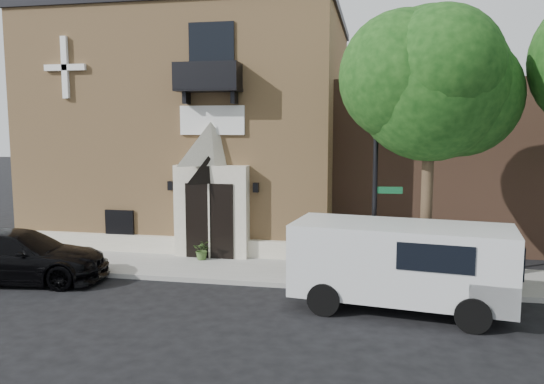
% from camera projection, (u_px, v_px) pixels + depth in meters
% --- Properties ---
extents(ground, '(120.00, 120.00, 0.00)m').
position_uv_depth(ground, '(217.00, 284.00, 15.81)').
color(ground, black).
rests_on(ground, ground).
extents(sidewalk, '(42.00, 3.00, 0.15)m').
position_uv_depth(sidewalk, '(260.00, 270.00, 17.07)').
color(sidewalk, gray).
rests_on(sidewalk, ground).
extents(church, '(12.20, 11.01, 9.30)m').
position_uv_depth(church, '(204.00, 128.00, 23.57)').
color(church, tan).
rests_on(church, ground).
extents(street_tree_left, '(4.97, 4.38, 7.77)m').
position_uv_depth(street_tree_left, '(432.00, 82.00, 14.28)').
color(street_tree_left, '#38281C').
rests_on(street_tree_left, sidewalk).
extents(black_sedan, '(5.64, 2.96, 1.56)m').
position_uv_depth(black_sedan, '(18.00, 256.00, 16.05)').
color(black_sedan, black).
rests_on(black_sedan, ground).
extents(cargo_van, '(5.70, 2.90, 2.22)m').
position_uv_depth(cargo_van, '(409.00, 263.00, 13.40)').
color(cargo_van, silver).
rests_on(cargo_van, ground).
extents(street_sign, '(0.84, 0.84, 5.30)m').
position_uv_depth(street_sign, '(375.00, 192.00, 15.08)').
color(street_sign, black).
rests_on(street_sign, sidewalk).
extents(fire_hydrant, '(0.48, 0.38, 0.83)m').
position_uv_depth(fire_hydrant, '(329.00, 270.00, 15.30)').
color(fire_hydrant, '#993416').
rests_on(fire_hydrant, sidewalk).
extents(dumpster, '(1.95, 1.33, 1.18)m').
position_uv_depth(dumpster, '(433.00, 265.00, 15.17)').
color(dumpster, '#0E341B').
rests_on(dumpster, sidewalk).
extents(planter, '(0.73, 0.67, 0.68)m').
position_uv_depth(planter, '(202.00, 250.00, 18.13)').
color(planter, '#405F29').
rests_on(planter, sidewalk).
extents(pedestrian_near, '(0.60, 0.40, 1.62)m').
position_uv_depth(pedestrian_near, '(302.00, 250.00, 16.00)').
color(pedestrian_near, black).
rests_on(pedestrian_near, sidewalk).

